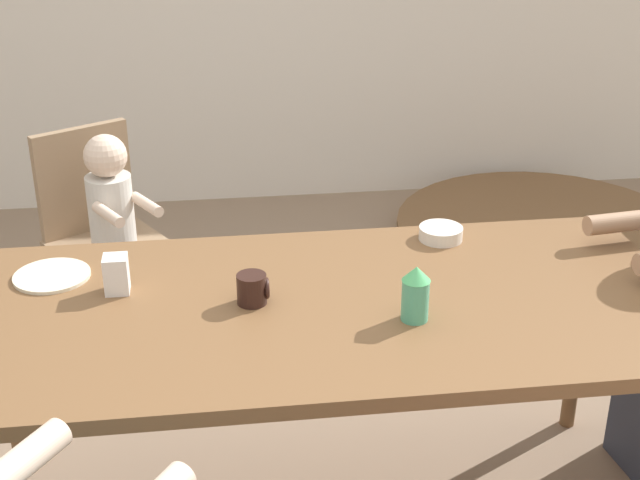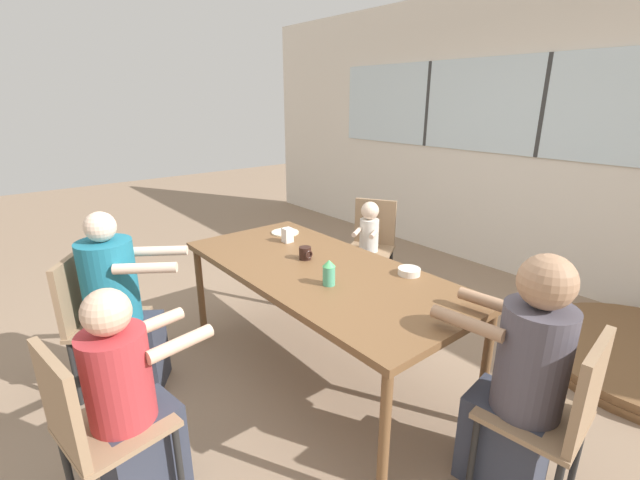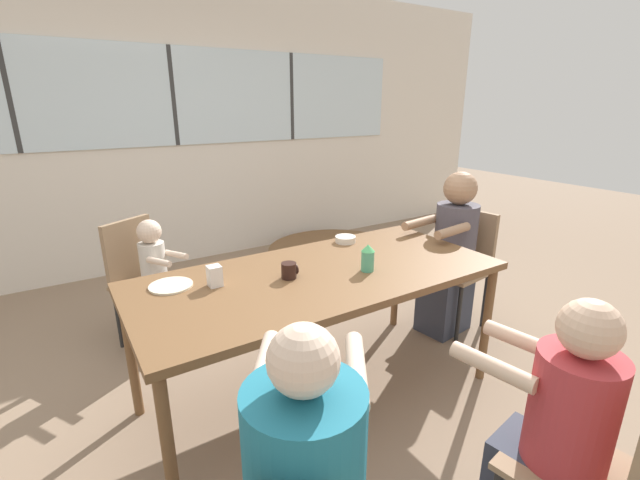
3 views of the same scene
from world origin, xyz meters
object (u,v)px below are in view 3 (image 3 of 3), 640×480
Objects in this scene: chair_for_toddler at (141,271)px; bowl_white_shallow at (345,239)px; person_toddler at (158,286)px; person_man_blue_shirt at (553,447)px; coffee_mug at (289,270)px; folded_table_stack at (336,254)px; chair_for_woman_green_shirt at (463,258)px; sippy_cup at (368,257)px; chair_for_man_blue_shirt at (609,467)px; person_woman_green_shirt at (451,260)px; milk_carton_small at (215,276)px.

chair_for_toddler is 6.66× the size of bowl_white_shallow.
person_toddler is 6.87× the size of bowl_white_shallow.
chair_for_toddler is 0.83× the size of person_man_blue_shirt.
folded_table_stack is at bearing 49.56° from coffee_mug.
person_toddler is at bearing 113.61° from coffee_mug.
person_toddler reaches higher than chair_for_woman_green_shirt.
coffee_mug reaches higher than bowl_white_shallow.
chair_for_man_blue_shirt is at bearing -90.23° from sippy_cup.
coffee_mug is 0.57× the size of sippy_cup.
person_woman_green_shirt is 0.86m from bowl_white_shallow.
coffee_mug is (-1.55, -0.15, 0.29)m from chair_for_woman_green_shirt.
person_toddler is (-0.85, 2.43, -0.09)m from chair_for_man_blue_shirt.
folded_table_stack is (1.53, 1.80, -0.75)m from coffee_mug.
person_woman_green_shirt reaches higher than person_man_blue_shirt.
person_woman_green_shirt is at bearing -94.97° from folded_table_stack.
milk_carton_small is (-1.91, -0.04, 0.30)m from chair_for_woman_green_shirt.
chair_for_toddler is at bearing -90.00° from person_toddler.
person_man_blue_shirt is at bearing -91.63° from sippy_cup.
chair_for_woman_green_shirt is 1.02m from bowl_white_shallow.
chair_for_woman_green_shirt is at bearing -10.06° from bowl_white_shallow.
chair_for_man_blue_shirt is 3.42m from folded_table_stack.
person_woman_green_shirt is at bearing -13.38° from bowl_white_shallow.
sippy_cup is 0.10× the size of folded_table_stack.
milk_carton_small is (-0.72, 1.34, 0.34)m from person_man_blue_shirt.
chair_for_man_blue_shirt reaches higher than milk_carton_small.
person_toddler reaches higher than folded_table_stack.
person_toddler is (-0.82, 2.27, -0.05)m from person_man_blue_shirt.
coffee_mug is at bearing 97.55° from person_man_blue_shirt.
milk_carton_small is 0.97m from bowl_white_shallow.
chair_for_toddler is (-0.93, 2.56, 0.00)m from chair_for_man_blue_shirt.
person_toddler is (-2.01, 0.89, -0.09)m from chair_for_woman_green_shirt.
person_woman_green_shirt reaches higher than coffee_mug.
chair_for_man_blue_shirt is 0.83× the size of person_man_blue_shirt.
chair_for_man_blue_shirt is 0.60× the size of folded_table_stack.
person_man_blue_shirt is 1.56m from milk_carton_small.
chair_for_man_blue_shirt reaches higher than coffee_mug.
chair_for_woman_green_shirt is at bearing 123.22° from chair_for_toddler.
coffee_mug is 2.48m from folded_table_stack.
person_woman_green_shirt is at bearing 0.75° from milk_carton_small.
sippy_cup reaches higher than chair_for_man_blue_shirt.
person_woman_green_shirt is at bearing 120.89° from chair_for_toddler.
person_woman_green_shirt is 11.37× the size of milk_carton_small.
chair_for_toddler is 1.12m from milk_carton_small.
folded_table_stack is (0.95, 1.48, -0.73)m from bowl_white_shallow.
bowl_white_shallow is at bearing 112.09° from chair_for_toddler.
person_man_blue_shirt is 0.73× the size of folded_table_stack.
sippy_cup is at bearing 95.24° from person_toddler.
chair_for_woman_green_shirt is 0.60× the size of folded_table_stack.
chair_for_toddler is 2.57m from person_man_blue_shirt.
chair_for_man_blue_shirt is 1.00× the size of chair_for_toddler.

